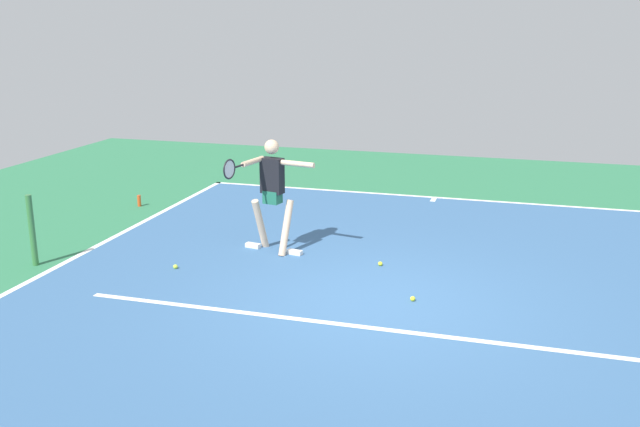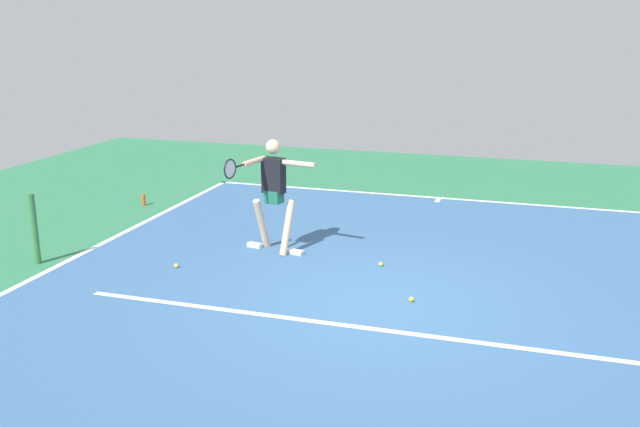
{
  "view_description": "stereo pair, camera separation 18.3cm",
  "coord_description": "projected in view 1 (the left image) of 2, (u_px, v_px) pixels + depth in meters",
  "views": [
    {
      "loc": [
        -1.66,
        8.31,
        3.52
      ],
      "look_at": [
        0.99,
        -0.8,
        0.9
      ],
      "focal_mm": 39.68,
      "sensor_mm": 36.0,
      "label": 1
    },
    {
      "loc": [
        -1.83,
        8.25,
        3.52
      ],
      "look_at": [
        0.99,
        -0.8,
        0.9
      ],
      "focal_mm": 39.68,
      "sensor_mm": 36.0,
      "label": 2
    }
  ],
  "objects": [
    {
      "name": "court_line_centre_mark",
      "position": [
        433.0,
        200.0,
        14.22
      ],
      "size": [
        0.1,
        0.3,
        0.01
      ],
      "primitive_type": "cube",
      "color": "white",
      "rests_on": "ground_plane"
    },
    {
      "name": "court_line_sideline_right",
      "position": [
        56.0,
        267.0,
        10.36
      ],
      "size": [
        0.1,
        11.64,
        0.01
      ],
      "primitive_type": "cube",
      "color": "white",
      "rests_on": "ground_plane"
    },
    {
      "name": "water_bottle",
      "position": [
        139.0,
        201.0,
        13.71
      ],
      "size": [
        0.07,
        0.07,
        0.22
      ],
      "primitive_type": "cylinder",
      "color": "#D84C1E",
      "rests_on": "ground_plane"
    },
    {
      "name": "net_post",
      "position": [
        32.0,
        230.0,
        10.32
      ],
      "size": [
        0.09,
        0.09,
        1.07
      ],
      "primitive_type": "cylinder",
      "color": "#38753D",
      "rests_on": "ground_plane"
    },
    {
      "name": "tennis_ball_centre_court",
      "position": [
        380.0,
        264.0,
        10.41
      ],
      "size": [
        0.07,
        0.07,
        0.07
      ],
      "primitive_type": "sphere",
      "color": "yellow",
      "rests_on": "ground_plane"
    },
    {
      "name": "tennis_ball_near_service_line",
      "position": [
        175.0,
        267.0,
        10.29
      ],
      "size": [
        0.07,
        0.07,
        0.07
      ],
      "primitive_type": "sphere",
      "color": "#C6E53D",
      "rests_on": "ground_plane"
    },
    {
      "name": "court_line_service",
      "position": [
        363.0,
        327.0,
        8.35
      ],
      "size": [
        7.27,
        0.1,
        0.01
      ],
      "primitive_type": "cube",
      "color": "white",
      "rests_on": "ground_plane"
    },
    {
      "name": "tennis_player",
      "position": [
        272.0,
        188.0,
        10.79
      ],
      "size": [
        1.21,
        1.25,
        1.78
      ],
      "rotation": [
        0.0,
        0.0,
        -0.18
      ],
      "color": "beige",
      "rests_on": "ground_plane"
    },
    {
      "name": "court_surface",
      "position": [
        377.0,
        302.0,
        9.07
      ],
      "size": [
        9.69,
        11.64,
        0.0
      ],
      "primitive_type": "cube",
      "color": "#38608E",
      "rests_on": "ground_plane"
    },
    {
      "name": "tennis_ball_near_player",
      "position": [
        413.0,
        299.0,
        9.11
      ],
      "size": [
        0.07,
        0.07,
        0.07
      ],
      "primitive_type": "sphere",
      "color": "yellow",
      "rests_on": "ground_plane"
    },
    {
      "name": "court_line_baseline_near",
      "position": [
        435.0,
        197.0,
        14.41
      ],
      "size": [
        9.69,
        0.1,
        0.01
      ],
      "primitive_type": "cube",
      "color": "white",
      "rests_on": "ground_plane"
    },
    {
      "name": "ground_plane",
      "position": [
        377.0,
        303.0,
        9.07
      ],
      "size": [
        20.92,
        20.92,
        0.0
      ],
      "primitive_type": "plane",
      "color": "#2D754C"
    }
  ]
}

